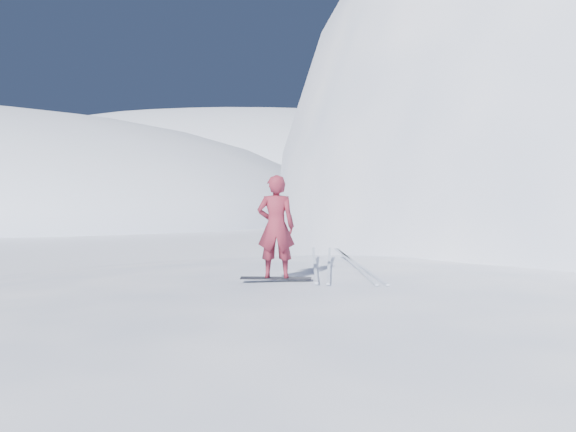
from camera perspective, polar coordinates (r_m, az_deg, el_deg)
name	(u,v)px	position (r m, az deg, el deg)	size (l,w,h in m)	color
near_ridge	(484,416)	(12.46, 17.05, -16.65)	(36.00, 28.00, 4.80)	white
far_ridge_c	(222,204)	(125.35, -5.91, 1.08)	(140.00, 90.00, 36.00)	white
wind_bumps	(393,427)	(11.62, 9.31, -18.04)	(16.00, 14.40, 1.00)	white
snowboard	(276,278)	(11.79, -1.08, -5.54)	(1.30, 0.24, 0.02)	black
snowboarder	(276,226)	(11.69, -1.08, -0.94)	(0.68, 0.45, 1.88)	maroon
board_tracks	(338,262)	(14.12, 4.47, -4.10)	(2.43, 5.94, 0.04)	silver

